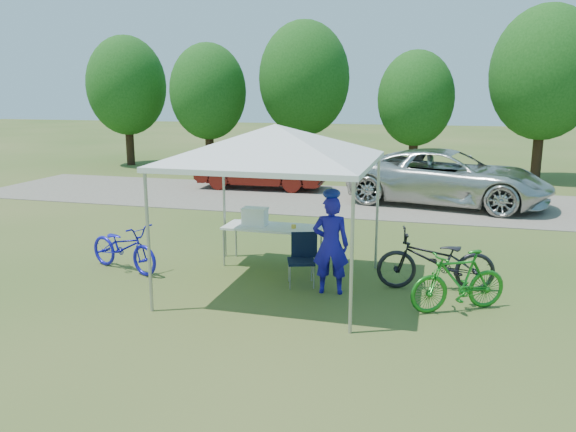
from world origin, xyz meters
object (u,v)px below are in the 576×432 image
bike_green (459,281)px  cooler (255,216)px  folding_chair (303,254)px  minivan (448,177)px  folding_table (273,228)px  sedan (261,168)px  cyclist (331,245)px  bike_dark (436,260)px  bike_blue (124,247)px

bike_green → cooler: bearing=-141.1°
folding_chair → minivan: (2.41, 7.81, 0.30)m
folding_table → cooler: 0.41m
folding_chair → sedan: sedan is taller
cooler → bike_green: 4.01m
folding_table → cyclist: 1.82m
cyclist → sedan: size_ratio=0.38×
bike_green → bike_dark: bike_dark is taller
cooler → bike_blue: cooler is taller
cooler → bike_dark: (3.35, -0.63, -0.42)m
minivan → sedan: (-6.09, 1.24, -0.09)m
minivan → sedan: 6.21m
bike_green → minivan: (-0.14, 8.40, 0.35)m
folding_chair → cyclist: 0.71m
folding_chair → sedan: (-3.68, 9.05, 0.21)m
folding_table → cyclist: size_ratio=1.13×
folding_table → cooler: bearing=180.0°
cooler → minivan: size_ratio=0.08×
cyclist → sedan: (-4.23, 9.38, -0.08)m
cooler → bike_blue: (-2.19, -1.05, -0.48)m
folding_chair → minivan: 8.17m
folding_table → cyclist: cyclist is taller
folding_chair → bike_dark: 2.22m
folding_table → bike_blue: size_ratio=1.08×
bike_green → sedan: bearing=-176.3°
folding_chair → bike_blue: (-3.34, -0.17, -0.07)m
cooler → bike_blue: 2.48m
bike_blue → minivan: bearing=-16.8°
bike_green → folding_chair: bearing=-132.3°
folding_table → bike_green: size_ratio=1.18×
folding_table → bike_dark: 3.07m
bike_dark → bike_blue: bearing=-94.7°
folding_chair → bike_green: bike_green is taller
folding_chair → cooler: cooler is taller
bike_green → sedan: (-6.22, 9.64, 0.26)m
cyclist → minivan: cyclist is taller
cyclist → bike_blue: cyclist is taller
folding_chair → bike_green: size_ratio=0.57×
folding_table → sedan: sedan is taller
folding_chair → bike_dark: bike_dark is taller
cyclist → bike_green: cyclist is taller
folding_table → bike_blue: (-2.54, -1.05, -0.27)m
bike_green → bike_dark: (-0.34, 0.86, 0.04)m
bike_blue → bike_dark: (5.54, 0.43, 0.06)m
bike_blue → folding_table: bearing=-48.4°
minivan → sedan: bearing=89.9°
folding_chair → bike_green: bearing=-31.2°
bike_blue → bike_green: (5.89, -0.43, 0.02)m
bike_blue → bike_dark: size_ratio=0.88×
minivan → folding_chair: bearing=174.3°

